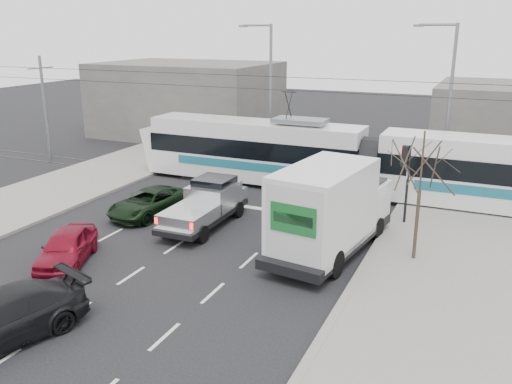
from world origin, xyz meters
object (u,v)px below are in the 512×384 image
at_px(silver_pickup, 207,203).
at_px(navy_pickup, 334,207).
at_px(street_lamp_far, 268,85).
at_px(red_car, 67,247).
at_px(bare_tree, 422,167).
at_px(green_car, 149,202).
at_px(tram, 371,162).
at_px(box_truck, 330,210).
at_px(traffic_signal, 406,167).
at_px(street_lamp_near, 447,96).

bearing_deg(silver_pickup, navy_pickup, 15.42).
relative_size(street_lamp_far, red_car, 2.30).
height_order(bare_tree, green_car, bare_tree).
bearing_deg(tram, box_truck, -88.19).
relative_size(bare_tree, box_truck, 0.65).
bearing_deg(street_lamp_far, traffic_signal, -41.72).
distance_m(street_lamp_near, street_lamp_far, 11.67).
relative_size(street_lamp_far, silver_pickup, 1.59).
distance_m(traffic_signal, street_lamp_far, 14.47).
xyz_separation_m(bare_tree, street_lamp_far, (-11.79, 13.50, 1.32)).
height_order(street_lamp_near, navy_pickup, street_lamp_near).
bearing_deg(red_car, silver_pickup, 41.20).
xyz_separation_m(silver_pickup, box_truck, (6.10, -1.00, 0.82)).
bearing_deg(street_lamp_near, navy_pickup, -110.65).
distance_m(bare_tree, tram, 8.84).
height_order(tram, navy_pickup, tram).
height_order(street_lamp_near, tram, street_lamp_near).
distance_m(traffic_signal, red_car, 14.77).
bearing_deg(traffic_signal, street_lamp_far, 138.28).
distance_m(street_lamp_near, red_car, 21.28).
bearing_deg(navy_pickup, traffic_signal, 17.58).
bearing_deg(tram, navy_pickup, -93.15).
relative_size(traffic_signal, street_lamp_far, 0.40).
bearing_deg(green_car, silver_pickup, 7.09).
bearing_deg(traffic_signal, bare_tree, -74.24).
bearing_deg(silver_pickup, traffic_signal, 22.51).
distance_m(silver_pickup, red_car, 6.70).
bearing_deg(red_car, bare_tree, 0.72).
distance_m(bare_tree, street_lamp_far, 17.97).
bearing_deg(red_car, tram, 33.29).
bearing_deg(silver_pickup, street_lamp_far, 100.06).
distance_m(bare_tree, silver_pickup, 9.78).
distance_m(street_lamp_far, box_truck, 16.72).
height_order(street_lamp_near, silver_pickup, street_lamp_near).
relative_size(street_lamp_near, silver_pickup, 1.59).
xyz_separation_m(street_lamp_far, navy_pickup, (7.95, -11.42, -4.04)).
bearing_deg(street_lamp_far, silver_pickup, -79.46).
relative_size(green_car, red_car, 1.15).
distance_m(tram, green_car, 11.80).
height_order(street_lamp_far, green_car, street_lamp_far).
relative_size(traffic_signal, street_lamp_near, 0.40).
height_order(traffic_signal, silver_pickup, traffic_signal).
bearing_deg(box_truck, street_lamp_near, 83.94).
distance_m(traffic_signal, tram, 4.63).
bearing_deg(street_lamp_far, box_truck, -58.68).
height_order(traffic_signal, street_lamp_near, street_lamp_near).
relative_size(street_lamp_near, navy_pickup, 1.64).
bearing_deg(navy_pickup, box_truck, -95.25).
xyz_separation_m(green_car, red_car, (0.39, -6.06, 0.04)).
height_order(traffic_signal, red_car, traffic_signal).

